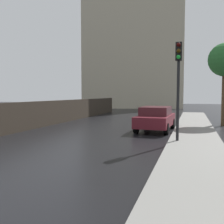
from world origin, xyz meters
name	(u,v)px	position (x,y,z in m)	size (l,w,h in m)	color
car_maroon_mid_road	(156,118)	(2.94, 15.41, 0.73)	(1.99, 4.14, 1.39)	maroon
traffic_light	(178,73)	(4.37, 11.64, 3.02)	(0.26, 0.39, 4.13)	black
distant_tower	(132,11)	(-4.17, 40.71, 14.92)	(15.83, 9.67, 34.58)	#B2A88E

